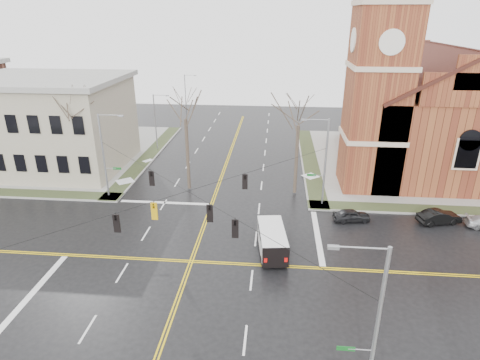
# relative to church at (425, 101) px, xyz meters

# --- Properties ---
(ground) EXTENTS (120.00, 120.00, 0.00)m
(ground) POSITION_rel_church_xyz_m (-24.76, -24.78, -8.43)
(ground) COLOR black
(ground) RESTS_ON ground
(sidewalks) EXTENTS (80.00, 80.00, 0.17)m
(sidewalks) POSITION_rel_church_xyz_m (-24.76, -24.78, -8.36)
(sidewalks) COLOR gray
(sidewalks) RESTS_ON ground
(road_markings) EXTENTS (100.00, 100.00, 0.01)m
(road_markings) POSITION_rel_church_xyz_m (-24.76, -24.78, -8.43)
(road_markings) COLOR gold
(road_markings) RESTS_ON ground
(church) EXTENTS (24.28, 27.48, 27.50)m
(church) POSITION_rel_church_xyz_m (0.00, 0.00, 0.00)
(church) COLOR maroon
(church) RESTS_ON ground
(civic_building_a) EXTENTS (18.00, 14.00, 11.00)m
(civic_building_a) POSITION_rel_church_xyz_m (-46.76, -4.78, -2.93)
(civic_building_a) COLOR gray
(civic_building_a) RESTS_ON ground
(signal_pole_ne) EXTENTS (2.75, 0.22, 9.00)m
(signal_pole_ne) POSITION_rel_church_xyz_m (-13.44, -13.28, -3.48)
(signal_pole_ne) COLOR gray
(signal_pole_ne) RESTS_ON ground
(signal_pole_nw) EXTENTS (2.75, 0.22, 9.00)m
(signal_pole_nw) POSITION_rel_church_xyz_m (-36.09, -13.28, -3.48)
(signal_pole_nw) COLOR gray
(signal_pole_nw) RESTS_ON ground
(signal_pole_se) EXTENTS (2.75, 0.22, 9.00)m
(signal_pole_se) POSITION_rel_church_xyz_m (-13.44, -36.28, -3.48)
(signal_pole_se) COLOR gray
(signal_pole_se) RESTS_ON ground
(span_wires) EXTENTS (23.02, 23.02, 0.03)m
(span_wires) POSITION_rel_church_xyz_m (-24.76, -24.78, -2.23)
(span_wires) COLOR black
(span_wires) RESTS_ON ground
(traffic_signals) EXTENTS (8.21, 8.26, 1.30)m
(traffic_signals) POSITION_rel_church_xyz_m (-24.76, -25.45, -2.98)
(traffic_signals) COLOR black
(traffic_signals) RESTS_ON ground
(streetlight_north_a) EXTENTS (2.30, 0.20, 8.00)m
(streetlight_north_a) POSITION_rel_church_xyz_m (-35.42, 3.22, -3.97)
(streetlight_north_a) COLOR gray
(streetlight_north_a) RESTS_ON ground
(streetlight_north_b) EXTENTS (2.30, 0.20, 8.00)m
(streetlight_north_b) POSITION_rel_church_xyz_m (-35.42, 23.22, -3.97)
(streetlight_north_b) COLOR gray
(streetlight_north_b) RESTS_ON ground
(cargo_van) EXTENTS (2.76, 5.63, 2.06)m
(cargo_van) POSITION_rel_church_xyz_m (-18.36, -22.57, -7.22)
(cargo_van) COLOR white
(cargo_van) RESTS_ON ground
(parked_car_a) EXTENTS (3.68, 1.92, 1.19)m
(parked_car_a) POSITION_rel_church_xyz_m (-10.81, -16.62, -7.84)
(parked_car_a) COLOR black
(parked_car_a) RESTS_ON ground
(parked_car_b) EXTENTS (4.30, 2.45, 1.34)m
(parked_car_b) POSITION_rel_church_xyz_m (-2.64, -16.33, -7.76)
(parked_car_b) COLOR black
(parked_car_b) RESTS_ON ground
(tree_nw_far) EXTENTS (4.00, 4.00, 12.25)m
(tree_nw_far) POSITION_rel_church_xyz_m (-39.43, -11.34, 0.42)
(tree_nw_far) COLOR #3E3227
(tree_nw_far) RESTS_ON ground
(tree_nw_near) EXTENTS (4.00, 4.00, 11.98)m
(tree_nw_near) POSITION_rel_church_xyz_m (-27.91, -10.57, 0.23)
(tree_nw_near) COLOR #3E3227
(tree_nw_near) RESTS_ON ground
(tree_ne) EXTENTS (4.00, 4.00, 11.41)m
(tree_ne) POSITION_rel_church_xyz_m (-16.03, -10.69, -0.18)
(tree_ne) COLOR #3E3227
(tree_ne) RESTS_ON ground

